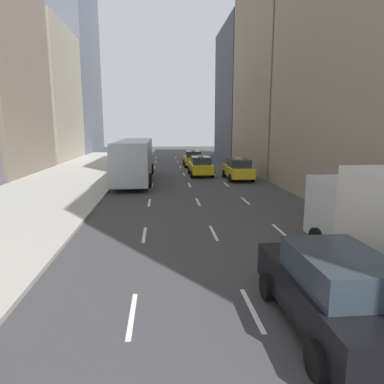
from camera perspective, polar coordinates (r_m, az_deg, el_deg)
sidewalk_left at (r=27.63m, az=-20.89°, el=1.32°), size 8.00×66.00×0.15m
lane_markings at (r=22.74m, az=0.18°, el=-0.03°), size 5.72×56.00×0.01m
taxi_lead at (r=28.36m, az=7.70°, el=3.79°), size 2.02×4.40×1.87m
taxi_second at (r=30.56m, az=1.43°, el=4.37°), size 2.02×4.40×1.87m
taxi_third at (r=38.03m, az=0.13°, el=5.61°), size 2.02×4.40×1.87m
sedan_black_near at (r=7.90m, az=22.31°, el=-14.92°), size 2.02×4.51×1.80m
city_bus at (r=27.91m, az=-9.55°, el=5.50°), size 2.80×11.61×3.25m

